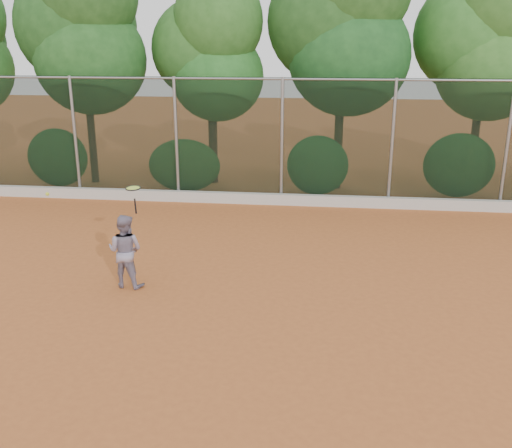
# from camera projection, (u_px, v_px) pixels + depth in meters

# --- Properties ---
(ground) EXTENTS (80.00, 80.00, 0.00)m
(ground) POSITION_uv_depth(u_px,v_px,m) (249.00, 311.00, 9.72)
(ground) COLOR #B05B29
(ground) RESTS_ON ground
(concrete_curb) EXTENTS (24.00, 0.20, 0.30)m
(concrete_curb) POSITION_uv_depth(u_px,v_px,m) (281.00, 199.00, 16.12)
(concrete_curb) COLOR #B8B3AB
(concrete_curb) RESTS_ON ground
(tennis_player) EXTENTS (0.75, 0.62, 1.39)m
(tennis_player) POSITION_uv_depth(u_px,v_px,m) (125.00, 251.00, 10.54)
(tennis_player) COLOR gray
(tennis_player) RESTS_ON ground
(chainlink_fence) EXTENTS (24.09, 0.09, 3.50)m
(chainlink_fence) POSITION_uv_depth(u_px,v_px,m) (282.00, 138.00, 15.78)
(chainlink_fence) COLOR black
(chainlink_fence) RESTS_ON ground
(foliage_backdrop) EXTENTS (23.70, 3.63, 7.55)m
(foliage_backdrop) POSITION_uv_depth(u_px,v_px,m) (270.00, 42.00, 16.94)
(foliage_backdrop) COLOR #46291B
(foliage_backdrop) RESTS_ON ground
(tennis_racket) EXTENTS (0.30, 0.30, 0.52)m
(tennis_racket) POSITION_uv_depth(u_px,v_px,m) (133.00, 190.00, 10.13)
(tennis_racket) COLOR black
(tennis_racket) RESTS_ON ground
(tennis_ball_in_flight) EXTENTS (0.07, 0.07, 0.07)m
(tennis_ball_in_flight) POSITION_uv_depth(u_px,v_px,m) (47.00, 194.00, 10.55)
(tennis_ball_in_flight) COLOR gold
(tennis_ball_in_flight) RESTS_ON ground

